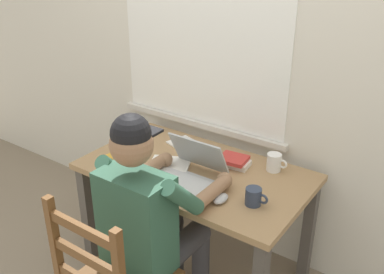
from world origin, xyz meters
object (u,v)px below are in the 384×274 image
desk (195,185)px  laptop (188,171)px  coffee_mug_dark (254,197)px  landscape_photo_print (118,156)px  book_stack_main (234,161)px  seated_person (151,215)px  coffee_mug_white (274,162)px  computer_mouse (221,199)px

desk → laptop: size_ratio=3.74×
coffee_mug_dark → landscape_photo_print: size_ratio=0.90×
desk → landscape_photo_print: landscape_photo_print is taller
book_stack_main → landscape_photo_print: 0.68m
book_stack_main → seated_person: bearing=-100.3°
landscape_photo_print → coffee_mug_dark: bearing=7.4°
coffee_mug_white → landscape_photo_print: 0.91m
desk → seated_person: size_ratio=1.02×
book_stack_main → landscape_photo_print: bearing=-154.7°
seated_person → laptop: size_ratio=3.66×
laptop → coffee_mug_dark: 0.40m
desk → coffee_mug_white: (0.36, 0.24, 0.15)m
laptop → computer_mouse: (0.25, -0.08, -0.03)m
computer_mouse → desk: bearing=145.7°
laptop → seated_person: bearing=-87.5°
landscape_photo_print → seated_person: bearing=-24.0°
desk → seated_person: 0.44m
desk → book_stack_main: book_stack_main is taller
desk → coffee_mug_white: 0.46m
seated_person → landscape_photo_print: (-0.51, 0.30, 0.04)m
laptop → coffee_mug_white: 0.48m
laptop → coffee_mug_dark: (0.40, -0.01, -0.01)m
computer_mouse → coffee_mug_dark: size_ratio=0.86×
computer_mouse → coffee_mug_dark: (0.14, 0.07, 0.03)m
coffee_mug_dark → book_stack_main: coffee_mug_dark is taller
coffee_mug_dark → book_stack_main: bearing=134.1°
desk → computer_mouse: computer_mouse is taller
laptop → coffee_mug_dark: laptop is taller
desk → seated_person: (0.05, -0.44, 0.06)m
laptop → coffee_mug_white: size_ratio=2.87×
coffee_mug_dark → seated_person: bearing=-140.8°
laptop → landscape_photo_print: laptop is taller
desk → laptop: bearing=-74.6°
seated_person → book_stack_main: (0.11, 0.59, 0.07)m
seated_person → laptop: bearing=92.5°
laptop → landscape_photo_print: 0.50m
book_stack_main → coffee_mug_dark: bearing=-45.9°
seated_person → coffee_mug_white: 0.75m
coffee_mug_white → book_stack_main: size_ratio=0.63×
computer_mouse → landscape_photo_print: (-0.75, 0.06, -0.02)m
book_stack_main → desk: bearing=-134.0°
laptop → book_stack_main: laptop is taller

